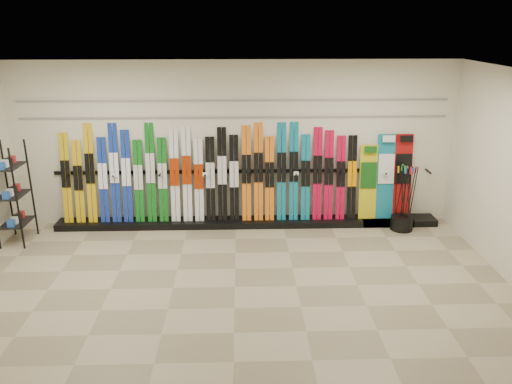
{
  "coord_description": "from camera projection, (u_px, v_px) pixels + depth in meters",
  "views": [
    {
      "loc": [
        0.1,
        -6.34,
        3.63
      ],
      "look_at": [
        0.34,
        1.0,
        1.1
      ],
      "focal_mm": 35.0,
      "sensor_mm": 36.0,
      "label": 1
    }
  ],
  "objects": [
    {
      "name": "pole_bin",
      "position": [
        402.0,
        223.0,
        9.11
      ],
      "size": [
        0.4,
        0.4,
        0.25
      ],
      "primitive_type": "cylinder",
      "color": "black",
      "rests_on": "floor"
    },
    {
      "name": "slatwall_rail_0",
      "position": [
        235.0,
        117.0,
        8.86
      ],
      "size": [
        7.6,
        0.02,
        0.03
      ],
      "primitive_type": "cube",
      "color": "gray",
      "rests_on": "back_wall"
    },
    {
      "name": "accessory_rack",
      "position": [
        12.0,
        194.0,
        8.38
      ],
      "size": [
        0.4,
        0.6,
        1.74
      ],
      "primitive_type": "cube",
      "color": "black",
      "rests_on": "floor"
    },
    {
      "name": "back_wall",
      "position": [
        235.0,
        145.0,
        9.05
      ],
      "size": [
        8.0,
        0.0,
        8.0
      ],
      "primitive_type": "plane",
      "rotation": [
        1.57,
        0.0,
        0.0
      ],
      "color": "beige",
      "rests_on": "floor"
    },
    {
      "name": "floor",
      "position": [
        235.0,
        287.0,
        7.17
      ],
      "size": [
        8.0,
        8.0,
        0.0
      ],
      "primitive_type": "plane",
      "color": "gray",
      "rests_on": "ground"
    },
    {
      "name": "ski_rack_base",
      "position": [
        248.0,
        222.0,
        9.31
      ],
      "size": [
        8.0,
        0.4,
        0.12
      ],
      "primitive_type": "cube",
      "color": "black",
      "rests_on": "floor"
    },
    {
      "name": "ceiling",
      "position": [
        232.0,
        74.0,
        6.2
      ],
      "size": [
        8.0,
        8.0,
        0.0
      ],
      "primitive_type": "plane",
      "rotation": [
        3.14,
        0.0,
        0.0
      ],
      "color": "silver",
      "rests_on": "back_wall"
    },
    {
      "name": "snowboards",
      "position": [
        386.0,
        178.0,
        9.2
      ],
      "size": [
        0.97,
        0.24,
        1.56
      ],
      "color": "gold",
      "rests_on": "ski_rack_base"
    },
    {
      "name": "slatwall_rail_1",
      "position": [
        234.0,
        100.0,
        8.77
      ],
      "size": [
        7.6,
        0.02,
        0.03
      ],
      "primitive_type": "cube",
      "color": "gray",
      "rests_on": "back_wall"
    },
    {
      "name": "ski_poles",
      "position": [
        405.0,
        198.0,
        8.95
      ],
      "size": [
        0.39,
        0.38,
        1.18
      ],
      "color": "black",
      "rests_on": "pole_bin"
    },
    {
      "name": "skis",
      "position": [
        211.0,
        176.0,
        9.08
      ],
      "size": [
        5.37,
        0.3,
        1.81
      ],
      "color": "gold",
      "rests_on": "ski_rack_base"
    }
  ]
}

